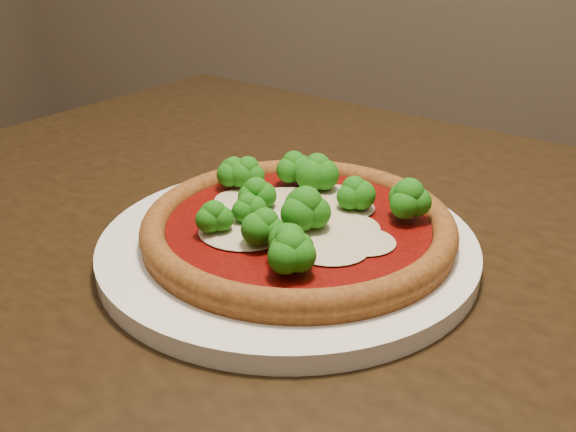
% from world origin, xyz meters
% --- Properties ---
extents(dining_table, '(1.43, 1.19, 0.75)m').
position_xyz_m(dining_table, '(0.08, -0.01, 0.66)').
color(dining_table, black).
rests_on(dining_table, floor).
extents(plate, '(0.35, 0.35, 0.02)m').
position_xyz_m(plate, '(0.02, -0.04, 0.76)').
color(plate, white).
rests_on(plate, dining_table).
extents(pizza, '(0.29, 0.29, 0.06)m').
position_xyz_m(pizza, '(0.03, -0.03, 0.78)').
color(pizza, brown).
rests_on(pizza, plate).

